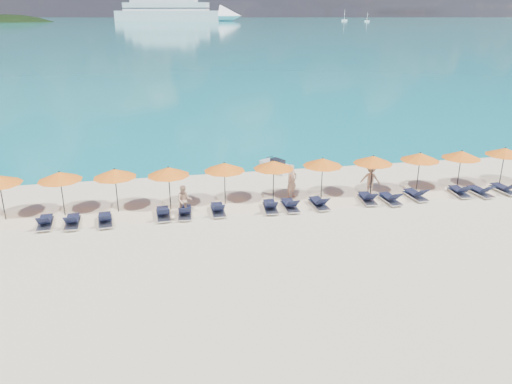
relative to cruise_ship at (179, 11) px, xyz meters
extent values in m
plane|color=beige|center=(-27.69, -601.71, -10.75)|extent=(1400.00, 1400.00, 0.00)
cube|color=#1FA9B2|center=(-27.69, 58.29, -10.75)|extent=(1600.00, 1300.00, 0.01)
ellipsoid|color=black|center=(-177.69, -41.71, -45.75)|extent=(162.00, 126.00, 85.50)
cube|color=white|center=(-12.41, 4.50, -5.13)|extent=(123.95, 63.30, 11.24)
cone|color=white|center=(57.36, -20.80, -5.13)|extent=(31.69, 31.69, 24.74)
cube|color=white|center=(-14.52, 5.26, 4.99)|extent=(99.54, 51.70, 9.00)
cube|color=white|center=(-16.63, 6.03, 11.74)|extent=(77.84, 41.99, 5.62)
cube|color=black|center=(-14.52, 5.26, 3.30)|extent=(100.78, 52.33, 1.01)
cube|color=black|center=(-14.52, 5.26, 7.24)|extent=(98.30, 51.06, 1.01)
cube|color=white|center=(186.31, -44.60, -9.85)|extent=(6.74, 2.25, 1.80)
cylinder|color=white|center=(186.31, -44.60, -4.01)|extent=(0.40, 0.40, 11.23)
cube|color=white|center=(195.35, -88.74, -10.04)|extent=(5.32, 1.77, 1.42)
cylinder|color=white|center=(195.35, -88.74, -5.44)|extent=(0.32, 0.32, 8.86)
cube|color=silver|center=(-25.08, -591.88, -10.47)|extent=(1.79, 2.37, 0.51)
cube|color=black|center=(-25.00, -592.05, -10.10)|extent=(0.85, 1.04, 0.33)
cylinder|color=black|center=(-25.35, -591.39, -9.96)|extent=(0.48, 0.29, 0.06)
imported|color=tan|center=(-25.33, -596.62, -9.84)|extent=(0.79, 0.70, 1.82)
imported|color=tan|center=(-31.12, -598.05, -9.99)|extent=(0.75, 0.44, 1.53)
imported|color=tan|center=(-20.97, -596.92, -9.91)|extent=(1.20, 1.02, 1.69)
cylinder|color=black|center=(-39.61, -596.91, -9.65)|extent=(0.05, 0.05, 2.20)
cylinder|color=black|center=(-36.90, -596.91, -9.65)|extent=(0.05, 0.05, 2.20)
cone|color=orange|center=(-36.90, -596.91, -8.73)|extent=(2.10, 2.10, 0.42)
sphere|color=black|center=(-36.90, -596.91, -8.51)|extent=(0.08, 0.08, 0.08)
cylinder|color=black|center=(-34.35, -596.94, -9.65)|extent=(0.05, 0.05, 2.20)
cone|color=orange|center=(-34.35, -596.94, -8.73)|extent=(2.10, 2.10, 0.42)
sphere|color=black|center=(-34.35, -596.94, -8.51)|extent=(0.08, 0.08, 0.08)
cylinder|color=black|center=(-31.78, -597.16, -9.65)|extent=(0.05, 0.05, 2.20)
cone|color=orange|center=(-31.78, -597.16, -8.73)|extent=(2.10, 2.10, 0.42)
sphere|color=black|center=(-31.78, -597.16, -8.51)|extent=(0.08, 0.08, 0.08)
cylinder|color=black|center=(-28.97, -596.94, -9.65)|extent=(0.05, 0.05, 2.20)
cone|color=orange|center=(-28.97, -596.94, -8.73)|extent=(2.10, 2.10, 0.42)
sphere|color=black|center=(-28.97, -596.94, -8.51)|extent=(0.08, 0.08, 0.08)
cylinder|color=black|center=(-26.44, -597.06, -9.65)|extent=(0.05, 0.05, 2.20)
cone|color=orange|center=(-26.44, -597.06, -8.73)|extent=(2.10, 2.10, 0.42)
sphere|color=black|center=(-26.44, -597.06, -8.51)|extent=(0.08, 0.08, 0.08)
cylinder|color=black|center=(-23.81, -597.09, -9.65)|extent=(0.05, 0.05, 2.20)
cone|color=orange|center=(-23.81, -597.09, -8.73)|extent=(2.10, 2.10, 0.42)
sphere|color=black|center=(-23.81, -597.09, -8.51)|extent=(0.08, 0.08, 0.08)
cylinder|color=black|center=(-21.04, -597.17, -9.65)|extent=(0.05, 0.05, 2.20)
cone|color=orange|center=(-21.04, -597.17, -8.73)|extent=(2.10, 2.10, 0.42)
sphere|color=black|center=(-21.04, -597.17, -8.51)|extent=(0.08, 0.08, 0.08)
cylinder|color=black|center=(-18.30, -597.13, -9.65)|extent=(0.05, 0.05, 2.20)
cone|color=orange|center=(-18.30, -597.13, -8.73)|extent=(2.10, 2.10, 0.42)
sphere|color=black|center=(-18.30, -597.13, -8.51)|extent=(0.08, 0.08, 0.08)
cylinder|color=black|center=(-15.86, -597.18, -9.65)|extent=(0.05, 0.05, 2.20)
cone|color=orange|center=(-15.86, -597.18, -8.73)|extent=(2.10, 2.10, 0.42)
sphere|color=black|center=(-15.86, -597.18, -8.51)|extent=(0.08, 0.08, 0.08)
cylinder|color=black|center=(-13.08, -597.07, -9.65)|extent=(0.05, 0.05, 2.20)
cone|color=orange|center=(-13.08, -597.07, -8.73)|extent=(2.10, 2.10, 0.42)
sphere|color=black|center=(-13.08, -597.07, -8.51)|extent=(0.08, 0.08, 0.08)
cube|color=silver|center=(-37.56, -598.19, -10.61)|extent=(0.74, 1.74, 0.06)
cube|color=black|center=(-37.58, -597.94, -10.45)|extent=(0.63, 1.14, 0.04)
cube|color=black|center=(-37.52, -598.73, -10.20)|extent=(0.59, 0.58, 0.43)
cube|color=silver|center=(-36.34, -598.35, -10.61)|extent=(0.69, 1.72, 0.06)
cube|color=black|center=(-36.35, -598.10, -10.45)|extent=(0.59, 1.12, 0.04)
cube|color=black|center=(-36.32, -598.90, -10.20)|extent=(0.57, 0.56, 0.43)
cube|color=silver|center=(-34.86, -598.42, -10.61)|extent=(0.79, 1.75, 0.06)
cube|color=black|center=(-34.89, -598.17, -10.45)|extent=(0.66, 1.15, 0.04)
cube|color=black|center=(-34.80, -598.97, -10.20)|extent=(0.60, 0.59, 0.43)
cube|color=silver|center=(-32.17, -598.20, -10.61)|extent=(0.69, 1.72, 0.06)
cube|color=black|center=(-32.18, -597.95, -10.45)|extent=(0.60, 1.12, 0.04)
cube|color=black|center=(-32.14, -598.75, -10.20)|extent=(0.57, 0.56, 0.43)
cube|color=silver|center=(-31.13, -598.24, -10.61)|extent=(0.75, 1.74, 0.06)
cube|color=black|center=(-31.11, -597.99, -10.45)|extent=(0.64, 1.14, 0.04)
cube|color=black|center=(-31.17, -598.78, -10.20)|extent=(0.59, 0.58, 0.43)
cube|color=silver|center=(-29.51, -598.18, -10.61)|extent=(0.65, 1.71, 0.06)
cube|color=black|center=(-29.50, -597.93, -10.45)|extent=(0.57, 1.11, 0.04)
cube|color=black|center=(-29.52, -598.73, -10.20)|extent=(0.56, 0.55, 0.43)
cube|color=silver|center=(-26.88, -598.29, -10.61)|extent=(0.77, 1.75, 0.06)
cube|color=black|center=(-26.85, -598.04, -10.45)|extent=(0.65, 1.15, 0.04)
cube|color=black|center=(-26.93, -598.84, -10.20)|extent=(0.60, 0.59, 0.43)
cube|color=silver|center=(-25.86, -598.32, -10.61)|extent=(0.63, 1.70, 0.06)
cube|color=black|center=(-25.86, -598.07, -10.45)|extent=(0.56, 1.10, 0.04)
cube|color=black|center=(-25.86, -598.87, -10.20)|extent=(0.55, 0.54, 0.43)
cube|color=silver|center=(-24.34, -598.32, -10.61)|extent=(0.71, 1.73, 0.06)
cube|color=black|center=(-24.35, -598.08, -10.45)|extent=(0.61, 1.13, 0.04)
cube|color=black|center=(-24.31, -598.87, -10.20)|extent=(0.58, 0.56, 0.43)
cube|color=silver|center=(-21.63, -598.14, -10.61)|extent=(0.77, 1.75, 0.06)
cube|color=black|center=(-21.61, -597.89, -10.45)|extent=(0.65, 1.15, 0.04)
cube|color=black|center=(-21.68, -598.69, -10.20)|extent=(0.60, 0.58, 0.43)
cube|color=silver|center=(-20.49, -598.41, -10.61)|extent=(0.70, 1.73, 0.06)
cube|color=black|center=(-20.50, -598.16, -10.45)|extent=(0.60, 1.12, 0.04)
cube|color=black|center=(-20.46, -598.96, -10.20)|extent=(0.57, 0.56, 0.43)
cube|color=silver|center=(-18.90, -598.13, -10.61)|extent=(0.75, 1.74, 0.06)
cube|color=black|center=(-18.91, -597.88, -10.45)|extent=(0.63, 1.14, 0.04)
cube|color=black|center=(-18.85, -598.68, -10.20)|extent=(0.59, 0.58, 0.43)
cube|color=silver|center=(-16.29, -598.11, -10.61)|extent=(0.75, 1.74, 0.06)
cube|color=black|center=(-16.27, -597.86, -10.45)|extent=(0.63, 1.14, 0.04)
cube|color=black|center=(-16.33, -598.66, -10.20)|extent=(0.59, 0.58, 0.43)
cube|color=silver|center=(-15.19, -598.32, -10.61)|extent=(0.76, 1.75, 0.06)
cube|color=black|center=(-15.21, -598.08, -10.45)|extent=(0.64, 1.14, 0.04)
cube|color=black|center=(-15.14, -598.87, -10.20)|extent=(0.59, 0.58, 0.43)
cube|color=silver|center=(-13.62, -598.18, -10.61)|extent=(0.78, 1.75, 0.06)
cube|color=black|center=(-13.65, -597.93, -10.45)|extent=(0.65, 1.15, 0.04)
cube|color=black|center=(-13.57, -598.73, -10.20)|extent=(0.60, 0.59, 0.43)
camera|label=1|loc=(-32.11, -620.95, -1.38)|focal=35.00mm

